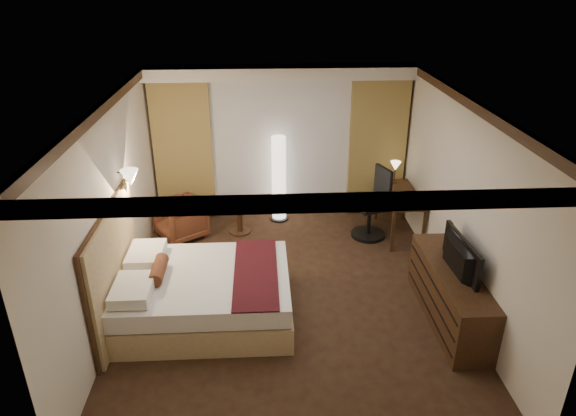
{
  "coord_description": "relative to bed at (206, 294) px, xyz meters",
  "views": [
    {
      "loc": [
        -0.35,
        -5.95,
        4.13
      ],
      "look_at": [
        0.0,
        0.4,
        1.15
      ],
      "focal_mm": 32.0,
      "sensor_mm": 36.0,
      "label": 1
    }
  ],
  "objects": [
    {
      "name": "floor",
      "position": [
        1.1,
        0.39,
        -0.32
      ],
      "size": [
        4.5,
        5.5,
        0.01
      ],
      "primitive_type": "cube",
      "color": "black",
      "rests_on": "ground"
    },
    {
      "name": "ceiling",
      "position": [
        1.1,
        0.39,
        2.38
      ],
      "size": [
        4.5,
        5.5,
        0.01
      ],
      "primitive_type": "cube",
      "color": "white",
      "rests_on": "back_wall"
    },
    {
      "name": "back_wall",
      "position": [
        1.1,
        3.14,
        1.03
      ],
      "size": [
        4.5,
        0.02,
        2.7
      ],
      "primitive_type": "cube",
      "color": "beige",
      "rests_on": "floor"
    },
    {
      "name": "left_wall",
      "position": [
        -1.15,
        0.39,
        1.03
      ],
      "size": [
        0.02,
        5.5,
        2.7
      ],
      "primitive_type": "cube",
      "color": "beige",
      "rests_on": "floor"
    },
    {
      "name": "right_wall",
      "position": [
        3.35,
        0.39,
        1.03
      ],
      "size": [
        0.02,
        5.5,
        2.7
      ],
      "primitive_type": "cube",
      "color": "beige",
      "rests_on": "floor"
    },
    {
      "name": "crown_molding",
      "position": [
        1.1,
        0.39,
        2.32
      ],
      "size": [
        4.5,
        5.5,
        0.12
      ],
      "primitive_type": null,
      "color": "black",
      "rests_on": "ceiling"
    },
    {
      "name": "soffit",
      "position": [
        1.1,
        2.89,
        2.28
      ],
      "size": [
        4.5,
        0.5,
        0.2
      ],
      "primitive_type": "cube",
      "color": "white",
      "rests_on": "ceiling"
    },
    {
      "name": "curtain_sheer",
      "position": [
        1.1,
        3.06,
        0.93
      ],
      "size": [
        2.48,
        0.04,
        2.45
      ],
      "primitive_type": "cube",
      "color": "silver",
      "rests_on": "back_wall"
    },
    {
      "name": "curtain_left_drape",
      "position": [
        -0.6,
        3.0,
        0.93
      ],
      "size": [
        1.0,
        0.14,
        2.45
      ],
      "primitive_type": "cube",
      "color": "#A98E4D",
      "rests_on": "back_wall"
    },
    {
      "name": "curtain_right_drape",
      "position": [
        2.8,
        3.0,
        0.93
      ],
      "size": [
        1.0,
        0.14,
        2.45
      ],
      "primitive_type": "cube",
      "color": "#A98E4D",
      "rests_on": "back_wall"
    },
    {
      "name": "wall_sconce",
      "position": [
        -0.99,
        0.85,
        1.3
      ],
      "size": [
        0.24,
        0.24,
        0.24
      ],
      "primitive_type": null,
      "color": "white",
      "rests_on": "left_wall"
    },
    {
      "name": "bed",
      "position": [
        0.0,
        0.0,
        0.0
      ],
      "size": [
        2.17,
        1.69,
        0.64
      ],
      "primitive_type": null,
      "color": "white",
      "rests_on": "floor"
    },
    {
      "name": "headboard",
      "position": [
        -1.1,
        0.0,
        0.43
      ],
      "size": [
        0.12,
        1.99,
        1.5
      ],
      "primitive_type": null,
      "color": "tan",
      "rests_on": "floor"
    },
    {
      "name": "armchair",
      "position": [
        -0.62,
        2.2,
        0.04
      ],
      "size": [
        0.94,
        0.95,
        0.72
      ],
      "primitive_type": "imported",
      "rotation": [
        0.0,
        0.0,
        -0.96
      ],
      "color": "#502718",
      "rests_on": "floor"
    },
    {
      "name": "side_table",
      "position": [
        0.36,
        2.31,
        -0.04
      ],
      "size": [
        0.5,
        0.5,
        0.55
      ],
      "primitive_type": null,
      "color": "black",
      "rests_on": "floor"
    },
    {
      "name": "floor_lamp",
      "position": [
        1.05,
        2.79,
        0.46
      ],
      "size": [
        0.33,
        0.33,
        1.56
      ],
      "primitive_type": null,
      "color": "white",
      "rests_on": "floor"
    },
    {
      "name": "desk",
      "position": [
        3.05,
        2.11,
        0.06
      ],
      "size": [
        0.55,
        1.28,
        0.75
      ],
      "primitive_type": null,
      "color": "black",
      "rests_on": "floor"
    },
    {
      "name": "desk_lamp",
      "position": [
        3.05,
        2.61,
        0.6
      ],
      "size": [
        0.18,
        0.18,
        0.34
      ],
      "primitive_type": null,
      "color": "#FFD899",
      "rests_on": "desk"
    },
    {
      "name": "office_chair",
      "position": [
        2.54,
        2.06,
        0.29
      ],
      "size": [
        0.75,
        0.75,
        1.21
      ],
      "primitive_type": null,
      "rotation": [
        0.0,
        0.0,
        0.36
      ],
      "color": "black",
      "rests_on": "floor"
    },
    {
      "name": "dresser",
      "position": [
        3.1,
        -0.25,
        0.05
      ],
      "size": [
        0.5,
        1.91,
        0.74
      ],
      "primitive_type": null,
      "color": "black",
      "rests_on": "floor"
    },
    {
      "name": "television",
      "position": [
        3.07,
        -0.25,
        0.72
      ],
      "size": [
        0.62,
        1.03,
        0.13
      ],
      "primitive_type": "imported",
      "rotation": [
        0.0,
        0.0,
        1.62
      ],
      "color": "black",
      "rests_on": "dresser"
    }
  ]
}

